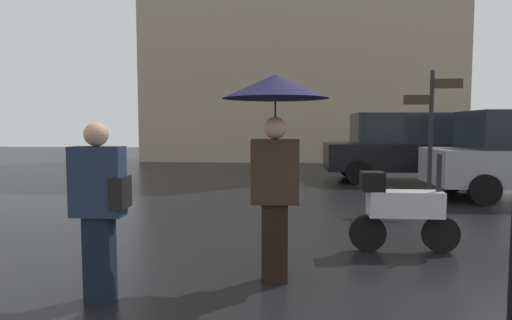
{
  "coord_description": "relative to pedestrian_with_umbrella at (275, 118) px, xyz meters",
  "views": [
    {
      "loc": [
        -0.58,
        -2.11,
        1.58
      ],
      "look_at": [
        -1.11,
        5.48,
        0.98
      ],
      "focal_mm": 30.43,
      "sensor_mm": 36.0,
      "label": 1
    }
  ],
  "objects": [
    {
      "name": "pedestrian_with_umbrella",
      "position": [
        0.0,
        0.0,
        0.0
      ],
      "size": [
        1.06,
        1.06,
        2.09
      ],
      "rotation": [
        0.0,
        0.0,
        0.23
      ],
      "color": "black",
      "rests_on": "ground"
    },
    {
      "name": "pedestrian_with_bag",
      "position": [
        -1.55,
        -0.6,
        -0.75
      ],
      "size": [
        0.5,
        0.24,
        1.61
      ],
      "rotation": [
        0.0,
        0.0,
        4.06
      ],
      "color": "black",
      "rests_on": "ground"
    },
    {
      "name": "parked_car_right",
      "position": [
        3.46,
        8.39,
        -0.68
      ],
      "size": [
        4.56,
        1.97,
        1.95
      ],
      "rotation": [
        0.0,
        0.0,
        3.11
      ],
      "color": "black",
      "rests_on": "ground"
    },
    {
      "name": "street_signpost",
      "position": [
        2.85,
        4.14,
        -0.06
      ],
      "size": [
        1.08,
        0.08,
        2.63
      ],
      "color": "black",
      "rests_on": "ground"
    },
    {
      "name": "parked_scooter",
      "position": [
        1.55,
        1.16,
        -1.11
      ],
      "size": [
        1.36,
        0.32,
        1.23
      ],
      "rotation": [
        0.0,
        0.0,
        0.3
      ],
      "color": "black",
      "rests_on": "ground"
    }
  ]
}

